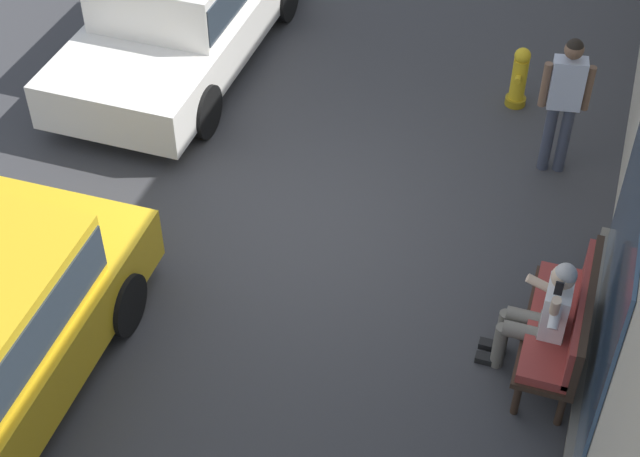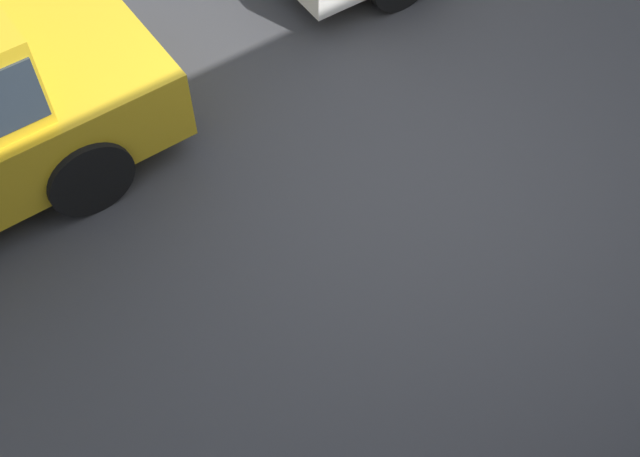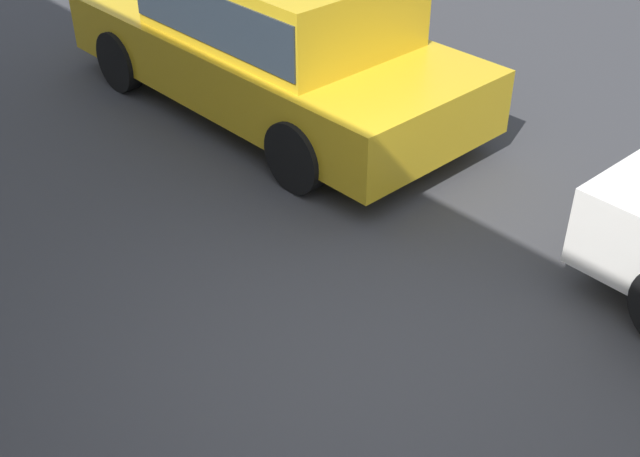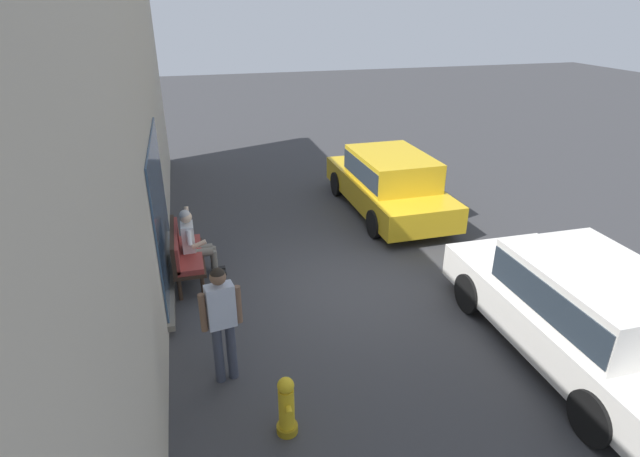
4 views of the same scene
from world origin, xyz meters
The scene contains 1 object.
ground_plane centered at (0.00, 0.00, 0.00)m, with size 60.00×60.00×0.00m, color #38383A.
Camera 2 is at (2.55, 2.60, 4.62)m, focal length 45.00 mm.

